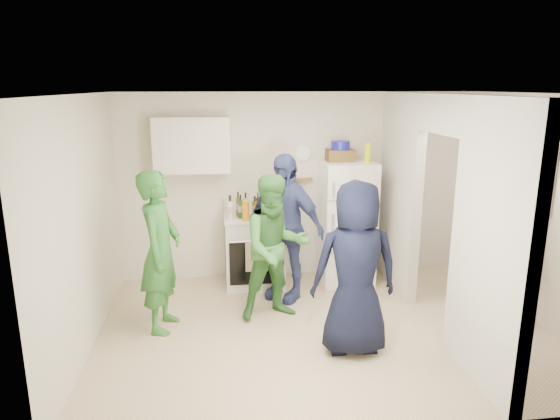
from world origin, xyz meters
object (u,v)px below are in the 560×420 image
(wicker_basket, at_px, (340,155))
(yellow_cup_stack_top, at_px, (368,153))
(blue_bowl, at_px, (340,145))
(person_green_center, at_px, (276,248))
(person_navy, at_px, (355,269))
(stove, at_px, (255,250))
(person_green_left, at_px, (160,252))
(person_denim, at_px, (284,227))
(fridge, at_px, (346,223))
(person_nook, at_px, (496,236))

(wicker_basket, relative_size, yellow_cup_stack_top, 1.40)
(blue_bowl, bearing_deg, person_green_center, -133.32)
(person_green_center, relative_size, person_navy, 0.95)
(wicker_basket, distance_m, blue_bowl, 0.13)
(stove, xyz_separation_m, yellow_cup_stack_top, (1.44, -0.13, 1.28))
(person_navy, bearing_deg, yellow_cup_stack_top, -108.11)
(yellow_cup_stack_top, bearing_deg, person_green_center, -145.90)
(person_green_left, bearing_deg, person_denim, -54.14)
(wicker_basket, height_order, person_denim, person_denim)
(fridge, height_order, blue_bowl, blue_bowl)
(wicker_basket, relative_size, person_nook, 0.19)
(person_green_left, bearing_deg, person_nook, -78.33)
(blue_bowl, height_order, person_navy, blue_bowl)
(stove, height_order, person_green_center, person_green_center)
(person_green_center, bearing_deg, wicker_basket, 34.35)
(fridge, relative_size, yellow_cup_stack_top, 6.51)
(fridge, distance_m, person_green_center, 1.43)
(stove, xyz_separation_m, blue_bowl, (1.12, 0.02, 1.36))
(person_green_left, height_order, person_denim, person_denim)
(blue_bowl, relative_size, yellow_cup_stack_top, 0.96)
(fridge, bearing_deg, blue_bowl, 153.43)
(blue_bowl, bearing_deg, stove, -178.98)
(person_green_center, xyz_separation_m, person_nook, (2.54, -0.10, 0.08))
(wicker_basket, height_order, person_green_left, wicker_basket)
(fridge, distance_m, wicker_basket, 0.90)
(wicker_basket, height_order, person_green_center, wicker_basket)
(blue_bowl, bearing_deg, person_denim, -148.01)
(blue_bowl, bearing_deg, yellow_cup_stack_top, -25.11)
(wicker_basket, xyz_separation_m, blue_bowl, (0.00, 0.00, 0.13))
(stove, distance_m, yellow_cup_stack_top, 1.93)
(fridge, bearing_deg, person_denim, -153.51)
(yellow_cup_stack_top, relative_size, person_green_left, 0.14)
(stove, height_order, blue_bowl, blue_bowl)
(fridge, height_order, person_navy, person_navy)
(stove, height_order, wicker_basket, wicker_basket)
(stove, distance_m, person_green_left, 1.60)
(blue_bowl, distance_m, yellow_cup_stack_top, 0.36)
(blue_bowl, distance_m, person_denim, 1.32)
(stove, bearing_deg, person_green_center, -80.51)
(fridge, bearing_deg, yellow_cup_stack_top, -24.44)
(person_denim, bearing_deg, stove, 164.11)
(person_green_left, bearing_deg, blue_bowl, -51.32)
(stove, distance_m, fridge, 1.27)
(person_green_center, bearing_deg, person_nook, -14.61)
(stove, relative_size, person_navy, 0.54)
(person_nook, bearing_deg, blue_bowl, -139.15)
(blue_bowl, bearing_deg, fridge, -26.57)
(wicker_basket, distance_m, person_green_center, 1.65)
(person_navy, bearing_deg, blue_bowl, -97.33)
(fridge, relative_size, person_navy, 0.94)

